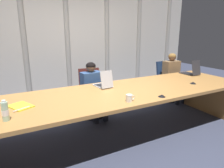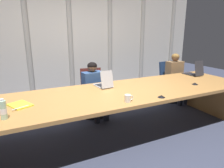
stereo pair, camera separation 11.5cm
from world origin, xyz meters
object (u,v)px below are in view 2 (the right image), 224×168
object	(u,v)px
laptop_center	(194,72)
office_chair_center	(170,86)
office_chair_left_mid	(93,98)
coffee_mug_near	(128,98)
water_bottle_primary	(3,110)
conference_mic_middle	(195,84)
person_center	(176,75)
laptop_left_mid	(104,84)
conference_mic_left_side	(161,96)
spiral_notepad	(20,105)
person_left_mid	(95,87)

from	to	relation	value
laptop_center	office_chair_center	world-z (taller)	laptop_center
office_chair_left_mid	coffee_mug_near	xyz separation A→B (m)	(-0.05, -1.51, 0.46)
water_bottle_primary	conference_mic_middle	bearing A→B (deg)	2.71
person_center	water_bottle_primary	world-z (taller)	person_center
laptop_left_mid	conference_mic_middle	bearing A→B (deg)	-114.63
conference_mic_left_side	spiral_notepad	size ratio (longest dim) A/B	0.30
person_left_mid	conference_mic_left_side	distance (m)	1.50
office_chair_center	spiral_notepad	bearing A→B (deg)	-78.36
water_bottle_primary	conference_mic_left_side	bearing A→B (deg)	-4.66
person_left_mid	conference_mic_left_side	bearing A→B (deg)	15.31
person_left_mid	spiral_notepad	world-z (taller)	person_left_mid
person_left_mid	person_center	world-z (taller)	person_center
laptop_left_mid	person_left_mid	bearing A→B (deg)	-7.36
office_chair_left_mid	conference_mic_middle	size ratio (longest dim) A/B	8.54
laptop_left_mid	office_chair_left_mid	xyz separation A→B (m)	(0.05, 0.67, -0.47)
office_chair_left_mid	water_bottle_primary	size ratio (longest dim) A/B	3.99
laptop_left_mid	laptop_center	bearing A→B (deg)	-94.02
office_chair_left_mid	water_bottle_primary	xyz separation A→B (m)	(-1.55, -1.40, 0.52)
conference_mic_middle	person_left_mid	bearing A→B (deg)	144.22
office_chair_center	spiral_notepad	world-z (taller)	office_chair_center
coffee_mug_near	spiral_notepad	bearing A→B (deg)	159.98
conference_mic_left_side	spiral_notepad	world-z (taller)	conference_mic_left_side
conference_mic_middle	office_chair_center	bearing A→B (deg)	65.21
coffee_mug_near	spiral_notepad	size ratio (longest dim) A/B	0.37
laptop_center	conference_mic_left_side	xyz separation A→B (m)	(-1.61, -0.89, -0.05)
office_chair_left_mid	conference_mic_middle	world-z (taller)	office_chair_left_mid
conference_mic_left_side	coffee_mug_near	bearing A→B (deg)	174.40
office_chair_center	spiral_notepad	size ratio (longest dim) A/B	2.58
water_bottle_primary	laptop_left_mid	bearing A→B (deg)	25.59
laptop_left_mid	person_center	bearing A→B (deg)	-80.52
office_chair_center	conference_mic_left_side	world-z (taller)	office_chair_center
coffee_mug_near	spiral_notepad	distance (m)	1.42
laptop_center	laptop_left_mid	bearing A→B (deg)	90.61
laptop_left_mid	laptop_center	size ratio (longest dim) A/B	0.95
water_bottle_primary	conference_mic_left_side	xyz separation A→B (m)	(2.04, -0.17, -0.09)
laptop_left_mid	person_center	xyz separation A→B (m)	(2.15, 0.52, -0.16)
spiral_notepad	office_chair_center	bearing A→B (deg)	-8.46
office_chair_left_mid	spiral_notepad	xyz separation A→B (m)	(-1.38, -1.02, 0.42)
office_chair_center	conference_mic_left_side	size ratio (longest dim) A/B	8.62
person_left_mid	coffee_mug_near	bearing A→B (deg)	-5.72
water_bottle_primary	conference_mic_left_side	size ratio (longest dim) A/B	2.14
office_chair_left_mid	person_center	size ratio (longest dim) A/B	0.81
person_left_mid	person_center	size ratio (longest dim) A/B	0.95
person_left_mid	laptop_left_mid	bearing A→B (deg)	-7.60
water_bottle_primary	person_center	bearing A→B (deg)	18.78
person_center	spiral_notepad	bearing A→B (deg)	-75.01
laptop_center	person_center	world-z (taller)	person_center
office_chair_center	laptop_center	bearing A→B (deg)	-3.69
office_chair_left_mid	person_left_mid	xyz separation A→B (m)	(-0.02, -0.16, 0.28)
water_bottle_primary	coffee_mug_near	size ratio (longest dim) A/B	1.75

